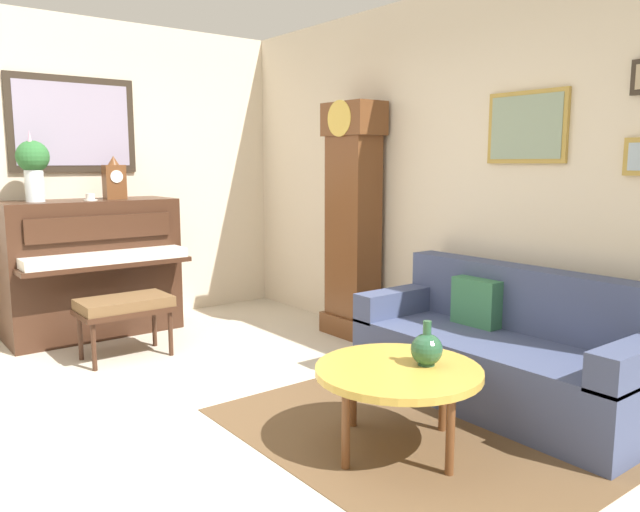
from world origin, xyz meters
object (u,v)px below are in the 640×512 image
(piano_bench, at_px, (125,307))
(green_jug, at_px, (427,349))
(grandfather_clock, at_px, (353,227))
(flower_vase, at_px, (33,163))
(mantel_clock, at_px, (114,180))
(piano, at_px, (92,267))
(couch, at_px, (504,353))
(teacup, at_px, (90,198))
(coffee_table, at_px, (398,373))

(piano_bench, xyz_separation_m, green_jug, (2.48, 0.71, 0.13))
(grandfather_clock, bearing_deg, flower_vase, -122.38)
(piano_bench, bearing_deg, green_jug, 16.06)
(piano_bench, bearing_deg, mantel_clock, 162.41)
(piano, relative_size, couch, 0.76)
(couch, height_order, flower_vase, flower_vase)
(piano, height_order, teacup, teacup)
(couch, xyz_separation_m, coffee_table, (0.07, -1.02, 0.11))
(grandfather_clock, relative_size, mantel_clock, 5.34)
(green_jug, bearing_deg, flower_vase, -161.49)
(piano, distance_m, flower_vase, 1.00)
(grandfather_clock, distance_m, flower_vase, 2.70)
(grandfather_clock, xyz_separation_m, mantel_clock, (-1.41, -1.57, 0.40))
(coffee_table, distance_m, teacup, 3.30)
(mantel_clock, height_order, green_jug, mantel_clock)
(piano_bench, height_order, coffee_table, piano_bench)
(couch, bearing_deg, piano, -153.83)
(coffee_table, bearing_deg, green_jug, 66.55)
(grandfather_clock, height_order, flower_vase, grandfather_clock)
(mantel_clock, bearing_deg, flower_vase, -90.04)
(coffee_table, height_order, mantel_clock, mantel_clock)
(piano, distance_m, piano_bench, 0.86)
(mantel_clock, bearing_deg, piano, -90.49)
(piano_bench, xyz_separation_m, flower_vase, (-0.84, -0.40, 1.10))
(piano, bearing_deg, green_jug, 11.64)
(grandfather_clock, relative_size, teacup, 17.50)
(couch, relative_size, coffee_table, 2.16)
(teacup, bearing_deg, couch, 27.04)
(grandfather_clock, relative_size, flower_vase, 3.50)
(coffee_table, distance_m, green_jug, 0.20)
(piano_bench, relative_size, coffee_table, 0.80)
(couch, bearing_deg, piano_bench, -145.77)
(piano_bench, distance_m, flower_vase, 1.44)
(green_jug, bearing_deg, grandfather_clock, 149.44)
(coffee_table, xyz_separation_m, teacup, (-3.16, -0.55, 0.80))
(mantel_clock, height_order, teacup, mantel_clock)
(piano, xyz_separation_m, flower_vase, (0.00, -0.43, 0.90))
(green_jug, bearing_deg, piano, -168.36)
(grandfather_clock, xyz_separation_m, green_jug, (1.90, -1.12, -0.43))
(flower_vase, relative_size, teacup, 5.00)
(piano, bearing_deg, teacup, -6.57)
(piano, relative_size, mantel_clock, 3.79)
(piano_bench, relative_size, green_jug, 2.92)
(grandfather_clock, relative_size, green_jug, 8.46)
(piano, distance_m, teacup, 0.62)
(piano_bench, bearing_deg, coffee_table, 13.25)
(piano_bench, bearing_deg, flower_vase, -154.66)
(piano, xyz_separation_m, grandfather_clock, (1.42, 1.81, 0.36))
(piano_bench, bearing_deg, piano, 177.97)
(teacup, bearing_deg, mantel_clock, 110.84)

